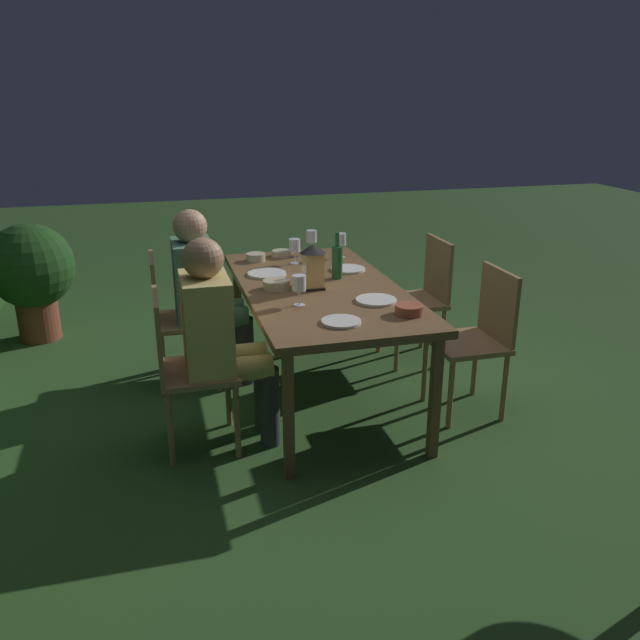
# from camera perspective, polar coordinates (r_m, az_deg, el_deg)

# --- Properties ---
(ground_plane) EXTENTS (16.00, 16.00, 0.00)m
(ground_plane) POSITION_cam_1_polar(r_m,az_deg,el_deg) (4.19, 0.00, -6.58)
(ground_plane) COLOR #2D5123
(dining_table) EXTENTS (1.84, 0.91, 0.73)m
(dining_table) POSITION_cam_1_polar(r_m,az_deg,el_deg) (3.94, 0.00, 2.27)
(dining_table) COLOR brown
(dining_table) RESTS_ON ground
(chair_side_left_a) EXTENTS (0.42, 0.40, 0.87)m
(chair_side_left_a) POSITION_cam_1_polar(r_m,az_deg,el_deg) (3.94, 13.61, -1.21)
(chair_side_left_a) COLOR #937047
(chair_side_left_a) RESTS_ON ground
(chair_side_left_b) EXTENTS (0.42, 0.40, 0.87)m
(chair_side_left_b) POSITION_cam_1_polar(r_m,az_deg,el_deg) (4.64, 8.84, 2.28)
(chair_side_left_b) COLOR #937047
(chair_side_left_b) RESTS_ON ground
(chair_side_right_b) EXTENTS (0.42, 0.40, 0.87)m
(chair_side_right_b) POSITION_cam_1_polar(r_m,az_deg,el_deg) (4.27, -12.53, 0.51)
(chair_side_right_b) COLOR #937047
(chair_side_right_b) RESTS_ON ground
(person_in_green) EXTENTS (0.38, 0.47, 1.15)m
(person_in_green) POSITION_cam_1_polar(r_m,az_deg,el_deg) (4.24, -10.04, 2.68)
(person_in_green) COLOR #4C7A5B
(person_in_green) RESTS_ON ground
(chair_side_right_a) EXTENTS (0.42, 0.40, 0.87)m
(chair_side_right_a) POSITION_cam_1_polar(r_m,az_deg,el_deg) (3.50, -11.78, -3.78)
(chair_side_right_a) COLOR #937047
(chair_side_right_a) RESTS_ON ground
(person_in_mustard) EXTENTS (0.38, 0.47, 1.15)m
(person_in_mustard) POSITION_cam_1_polar(r_m,az_deg,el_deg) (3.45, -8.72, -1.17)
(person_in_mustard) COLOR tan
(person_in_mustard) RESTS_ON ground
(lantern_centerpiece) EXTENTS (0.15, 0.15, 0.27)m
(lantern_centerpiece) POSITION_cam_1_polar(r_m,az_deg,el_deg) (3.83, -0.62, 4.88)
(lantern_centerpiece) COLOR black
(lantern_centerpiece) RESTS_ON dining_table
(green_bottle_on_table) EXTENTS (0.07, 0.07, 0.29)m
(green_bottle_on_table) POSITION_cam_1_polar(r_m,az_deg,el_deg) (4.05, 1.50, 5.15)
(green_bottle_on_table) COLOR #1E5B2D
(green_bottle_on_table) RESTS_ON dining_table
(wine_glass_a) EXTENTS (0.08, 0.08, 0.17)m
(wine_glass_a) POSITION_cam_1_polar(r_m,az_deg,el_deg) (4.58, 1.81, 6.93)
(wine_glass_a) COLOR silver
(wine_glass_a) RESTS_ON dining_table
(wine_glass_b) EXTENTS (0.08, 0.08, 0.17)m
(wine_glass_b) POSITION_cam_1_polar(r_m,az_deg,el_deg) (3.53, -1.84, 3.10)
(wine_glass_b) COLOR silver
(wine_glass_b) RESTS_ON dining_table
(wine_glass_c) EXTENTS (0.08, 0.08, 0.17)m
(wine_glass_c) POSITION_cam_1_polar(r_m,az_deg,el_deg) (4.40, -2.23, 6.42)
(wine_glass_c) COLOR silver
(wine_glass_c) RESTS_ON dining_table
(wine_glass_d) EXTENTS (0.08, 0.08, 0.17)m
(wine_glass_d) POSITION_cam_1_polar(r_m,az_deg,el_deg) (4.67, -0.76, 7.20)
(wine_glass_d) COLOR silver
(wine_glass_d) RESTS_ON dining_table
(plate_a) EXTENTS (0.22, 0.22, 0.01)m
(plate_a) POSITION_cam_1_polar(r_m,az_deg,el_deg) (4.26, 2.46, 4.46)
(plate_a) COLOR white
(plate_a) RESTS_ON dining_table
(plate_b) EXTENTS (0.20, 0.20, 0.01)m
(plate_b) POSITION_cam_1_polar(r_m,az_deg,el_deg) (3.29, 1.86, -0.14)
(plate_b) COLOR silver
(plate_b) RESTS_ON dining_table
(plate_c) EXTENTS (0.25, 0.25, 0.01)m
(plate_c) POSITION_cam_1_polar(r_m,az_deg,el_deg) (4.17, -4.66, 4.05)
(plate_c) COLOR silver
(plate_c) RESTS_ON dining_table
(plate_d) EXTENTS (0.23, 0.23, 0.01)m
(plate_d) POSITION_cam_1_polar(r_m,az_deg,el_deg) (3.64, 4.92, 1.73)
(plate_d) COLOR white
(plate_d) RESTS_ON dining_table
(bowl_olives) EXTENTS (0.16, 0.16, 0.05)m
(bowl_olives) POSITION_cam_1_polar(r_m,az_deg,el_deg) (3.85, -3.80, 3.11)
(bowl_olives) COLOR #BCAD8E
(bowl_olives) RESTS_ON dining_table
(bowl_bread) EXTENTS (0.13, 0.13, 0.05)m
(bowl_bread) POSITION_cam_1_polar(r_m,az_deg,el_deg) (4.52, -5.63, 5.50)
(bowl_bread) COLOR #BCAD8E
(bowl_bread) RESTS_ON dining_table
(bowl_salad) EXTENTS (0.15, 0.15, 0.05)m
(bowl_salad) POSITION_cam_1_polar(r_m,az_deg,el_deg) (3.45, 7.78, 0.94)
(bowl_salad) COLOR #9E5138
(bowl_salad) RESTS_ON dining_table
(bowl_dip) EXTENTS (0.14, 0.14, 0.04)m
(bowl_dip) POSITION_cam_1_polar(r_m,az_deg,el_deg) (4.63, -3.38, 5.84)
(bowl_dip) COLOR #BCAD8E
(bowl_dip) RESTS_ON dining_table
(potted_plant_by_hedge) EXTENTS (0.64, 0.64, 0.90)m
(potted_plant_by_hedge) POSITION_cam_1_polar(r_m,az_deg,el_deg) (5.40, -23.85, 3.90)
(potted_plant_by_hedge) COLOR brown
(potted_plant_by_hedge) RESTS_ON ground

